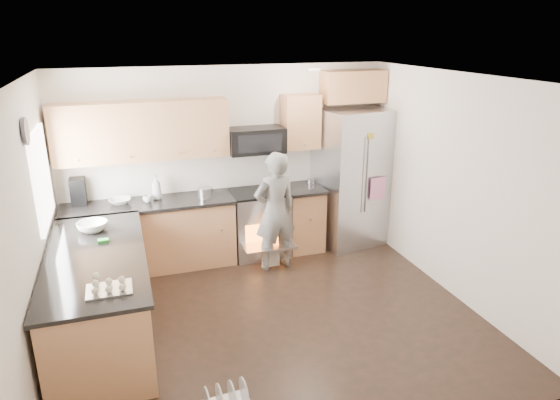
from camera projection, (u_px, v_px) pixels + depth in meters
name	position (u px, v px, depth m)	size (l,w,h in m)	color
ground	(271.00, 318.00, 5.54)	(4.50, 4.50, 0.00)	black
room_shell	(266.00, 173.00, 5.00)	(4.54, 4.04, 2.62)	white
back_cabinet_run	(190.00, 194.00, 6.63)	(4.45, 0.64, 2.50)	#BD794B
peninsula	(100.00, 295.00, 5.10)	(0.96, 2.36, 1.03)	#BD794B
stove_range	(259.00, 208.00, 6.94)	(0.76, 0.97, 1.79)	#B7B7BC
refrigerator	(352.00, 177.00, 7.26)	(1.09, 0.91, 1.99)	#B7B7BC
person	(275.00, 211.00, 6.49)	(0.58, 0.38, 1.59)	gray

